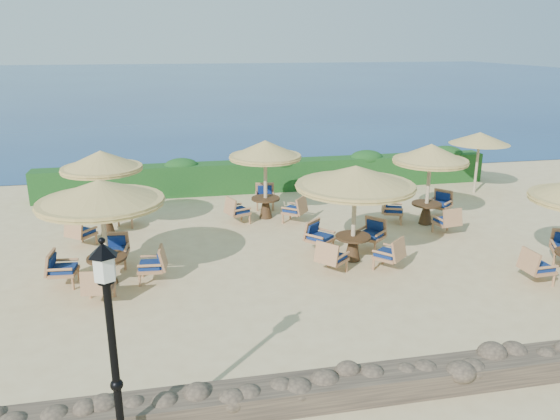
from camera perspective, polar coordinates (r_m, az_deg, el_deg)
The scene contains 11 objects.
ground at distance 15.31m, azimuth 4.02°, elevation -4.88°, with size 120.00×120.00×0.00m, color #D6BE88.
sea at distance 83.92m, azimuth -9.09°, elevation 13.21°, with size 160.00×160.00×0.00m, color navy.
hedge at distance 21.82m, azimuth -0.97°, elevation 3.62°, with size 18.00×0.90×1.20m, color #133E16.
stone_wall at distance 10.06m, azimuth 13.87°, elevation -16.79°, with size 15.00×0.65×0.44m, color brown.
lamp_post at distance 8.09m, azimuth -16.92°, elevation -15.03°, with size 0.44×0.44×3.31m.
extra_parasol at distance 22.45m, azimuth 20.15°, elevation 7.05°, with size 2.30×2.30×2.41m.
cafe_set_0 at distance 13.67m, azimuth -18.11°, elevation -0.13°, with size 3.02×3.02×2.65m.
cafe_set_1 at distance 14.56m, azimuth 7.84°, elevation 1.78°, with size 3.20×3.20×2.65m.
cafe_set_3 at distance 17.22m, azimuth -18.06°, elevation 3.55°, with size 2.42×2.65×2.65m.
cafe_set_4 at distance 18.07m, azimuth -1.54°, elevation 4.64°, with size 2.74×2.64×2.65m.
cafe_set_5 at distance 18.09m, azimuth 15.35°, elevation 4.03°, with size 2.74×2.64×2.65m.
Camera 1 is at (-3.87, -13.63, 5.79)m, focal length 35.00 mm.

